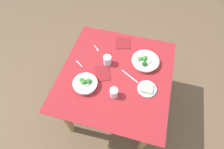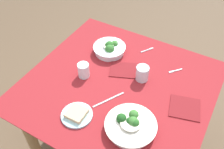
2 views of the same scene
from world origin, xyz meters
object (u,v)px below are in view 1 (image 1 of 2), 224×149
(table_knife_left, at_px, (130,76))
(fork_by_near_bowl, at_px, (97,48))
(water_glass_side, at_px, (107,60))
(broccoli_bowl_far, at_px, (145,61))
(water_glass_center, at_px, (114,93))
(fork_by_far_bowl, at_px, (79,63))
(napkin_folded_upper, at_px, (102,73))
(napkin_folded_lower, at_px, (123,43))
(broccoli_bowl_near, at_px, (85,84))
(bread_side_plate, at_px, (147,89))

(table_knife_left, bearing_deg, fork_by_near_bowl, -2.04)
(water_glass_side, bearing_deg, broccoli_bowl_far, 105.65)
(water_glass_side, relative_size, table_knife_left, 0.47)
(water_glass_center, xyz_separation_m, water_glass_side, (-0.33, -0.16, 0.00))
(fork_by_far_bowl, distance_m, napkin_folded_upper, 0.27)
(table_knife_left, relative_size, napkin_folded_lower, 1.23)
(broccoli_bowl_near, xyz_separation_m, water_glass_side, (-0.31, 0.12, 0.01))
(bread_side_plate, bearing_deg, water_glass_side, -113.80)
(broccoli_bowl_far, xyz_separation_m, fork_by_far_bowl, (0.18, -0.64, -0.03))
(broccoli_bowl_far, xyz_separation_m, water_glass_side, (0.10, -0.36, 0.02))
(napkin_folded_lower, bearing_deg, bread_side_plate, 34.58)
(water_glass_side, xyz_separation_m, napkin_folded_upper, (0.14, -0.01, -0.05))
(water_glass_center, relative_size, fork_by_near_bowl, 1.19)
(water_glass_side, distance_m, fork_by_near_bowl, 0.24)
(broccoli_bowl_far, distance_m, fork_by_far_bowl, 0.67)
(bread_side_plate, relative_size, table_knife_left, 0.84)
(broccoli_bowl_far, height_order, fork_by_far_bowl, broccoli_bowl_far)
(broccoli_bowl_near, relative_size, bread_side_plate, 1.29)
(fork_by_far_bowl, distance_m, napkin_folded_lower, 0.54)
(bread_side_plate, height_order, fork_by_far_bowl, bread_side_plate)
(bread_side_plate, bearing_deg, fork_by_far_bowl, -98.74)
(broccoli_bowl_far, distance_m, napkin_folded_lower, 0.35)
(fork_by_near_bowl, xyz_separation_m, napkin_folded_upper, (0.30, 0.16, 0.00))
(broccoli_bowl_far, distance_m, water_glass_side, 0.38)
(bread_side_plate, xyz_separation_m, water_glass_center, (0.14, -0.28, 0.03))
(fork_by_far_bowl, height_order, table_knife_left, same)
(broccoli_bowl_near, relative_size, napkin_folded_lower, 1.34)
(water_glass_center, relative_size, water_glass_side, 0.97)
(napkin_folded_lower, bearing_deg, fork_by_far_bowl, -43.03)
(bread_side_plate, height_order, table_knife_left, bread_side_plate)
(water_glass_center, xyz_separation_m, table_knife_left, (-0.24, 0.10, -0.05))
(bread_side_plate, bearing_deg, broccoli_bowl_far, -166.07)
(napkin_folded_lower, bearing_deg, napkin_folded_upper, -12.74)
(bread_side_plate, xyz_separation_m, napkin_folded_upper, (-0.06, -0.45, -0.01))
(broccoli_bowl_near, bearing_deg, water_glass_center, 84.43)
(broccoli_bowl_near, distance_m, water_glass_side, 0.33)
(bread_side_plate, relative_size, water_glass_center, 1.86)
(fork_by_near_bowl, xyz_separation_m, table_knife_left, (0.26, 0.42, -0.00))
(water_glass_center, bearing_deg, broccoli_bowl_far, 154.65)
(bread_side_plate, height_order, fork_by_near_bowl, bread_side_plate)
(bread_side_plate, height_order, napkin_folded_lower, bread_side_plate)
(fork_by_near_bowl, height_order, napkin_folded_upper, napkin_folded_upper)
(broccoli_bowl_near, distance_m, water_glass_center, 0.28)
(fork_by_far_bowl, bearing_deg, napkin_folded_upper, -158.73)
(napkin_folded_upper, bearing_deg, table_knife_left, 98.59)
(fork_by_near_bowl, bearing_deg, bread_side_plate, 10.87)
(water_glass_center, relative_size, fork_by_far_bowl, 1.03)
(napkin_folded_upper, distance_m, napkin_folded_lower, 0.46)
(fork_by_near_bowl, relative_size, table_knife_left, 0.38)
(water_glass_side, bearing_deg, bread_side_plate, 66.20)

